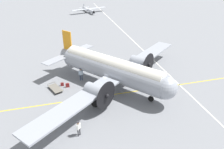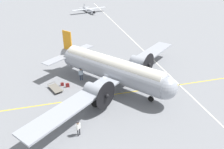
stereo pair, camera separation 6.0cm
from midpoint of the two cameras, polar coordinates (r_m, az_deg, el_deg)
name	(u,v)px [view 2 (the right image)]	position (r m, az deg, el deg)	size (l,w,h in m)	color
ground_plane	(112,86)	(29.16, 0.06, -3.12)	(300.00, 300.00, 0.00)	slate
apron_line_eastwest	(116,94)	(27.57, 1.11, -5.15)	(120.00, 0.16, 0.01)	gold
apron_line_northsouth	(172,78)	(32.32, 15.54, -0.88)	(0.16, 120.00, 0.01)	silver
airliner_main	(115,70)	(27.63, 0.85, 1.24)	(23.31, 19.89, 6.16)	#9399A3
crew_foreground	(78,127)	(21.42, -8.72, -13.33)	(0.47, 0.40, 1.71)	#2D2D33
passenger_boarding	(81,73)	(30.32, -8.07, 0.44)	(0.63, 0.34, 1.87)	navy
suitcase_near_door	(62,84)	(29.95, -12.83, -2.50)	(0.43, 0.18, 0.48)	maroon
suitcase_upright_spare	(68,85)	(29.46, -11.48, -2.77)	(0.49, 0.20, 0.59)	maroon
baggage_cart	(55,88)	(29.17, -14.51, -3.48)	(1.93, 2.62, 0.56)	#6B665B
light_aircraft_distant	(89,10)	(70.93, -5.94, 16.46)	(10.98, 8.34, 2.11)	#B7BCC6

